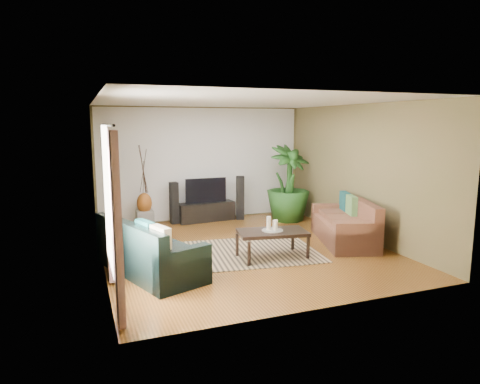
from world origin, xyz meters
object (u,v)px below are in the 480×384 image
side_table (134,243)px  sofa_right (344,221)px  speaker_left (174,203)px  sofa_left (150,246)px  coffee_table (272,244)px  potted_plant (288,183)px  vase (144,203)px  television (206,190)px  speaker_right (240,198)px  tv_stand (206,212)px  pedestal (145,218)px

side_table → sofa_right: bearing=-6.8°
speaker_left → sofa_left: bearing=-114.8°
coffee_table → potted_plant: size_ratio=0.65×
speaker_left → potted_plant: (2.62, -0.64, 0.42)m
speaker_left → vase: (-0.69, -0.05, 0.05)m
sofa_left → television: television is taller
coffee_table → speaker_right: speaker_right is taller
speaker_left → side_table: size_ratio=1.90×
coffee_table → television: television is taller
sofa_left → tv_stand: (1.82, 3.14, -0.20)m
side_table → sofa_left: bearing=-80.8°
speaker_left → speaker_right: size_ratio=0.92×
sofa_left → vase: bearing=-26.7°
sofa_right → vase: size_ratio=4.05×
sofa_left → coffee_table: size_ratio=1.73×
sofa_left → side_table: sofa_left is taller
potted_plant → pedestal: size_ratio=4.91×
sofa_right → side_table: 4.01m
potted_plant → side_table: size_ratio=3.53×
tv_stand → speaker_left: (-0.77, 0.00, 0.26)m
coffee_table → vase: size_ratio=2.50×
sofa_left → television: bearing=-50.1°
television → speaker_right: (0.83, -0.11, -0.21)m
sofa_left → vase: (0.37, 3.09, 0.11)m
coffee_table → potted_plant: 3.03m
television → coffee_table: bearing=-85.0°
sofa_left → speaker_left: size_ratio=2.10×
sofa_right → television: television is taller
potted_plant → vase: size_ratio=3.84×
coffee_table → television: bearing=104.7°
sofa_left → tv_stand: sofa_left is taller
tv_stand → speaker_right: size_ratio=1.28×
tv_stand → potted_plant: (1.86, -0.64, 0.68)m
vase → side_table: vase is taller
coffee_table → pedestal: (-1.73, 3.10, -0.06)m
vase → potted_plant: bearing=-10.1°
sofa_left → speaker_right: speaker_right is taller
speaker_right → speaker_left: bearing=-166.6°
sofa_right → potted_plant: 2.16m
vase → tv_stand: bearing=1.9°
sofa_left → television: 3.65m
sofa_right → side_table: sofa_right is taller
sofa_right → tv_stand: (-2.01, 2.74, -0.20)m
sofa_left → pedestal: bearing=-26.7°
speaker_right → potted_plant: size_ratio=0.58×
speaker_right → vase: bearing=-164.1°
speaker_right → potted_plant: 1.21m
potted_plant → television: bearing=161.0°
speaker_right → side_table: size_ratio=2.06×
pedestal → vase: bearing=0.0°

